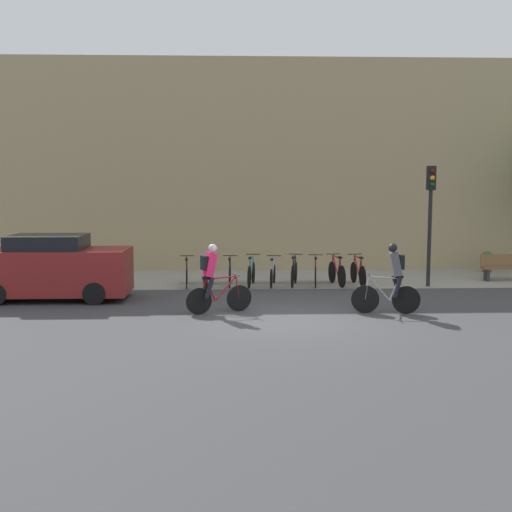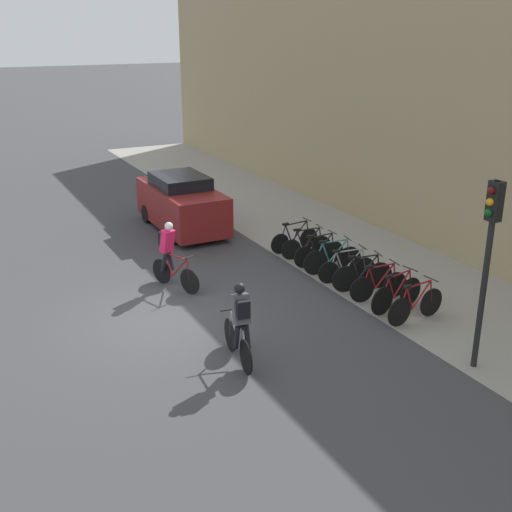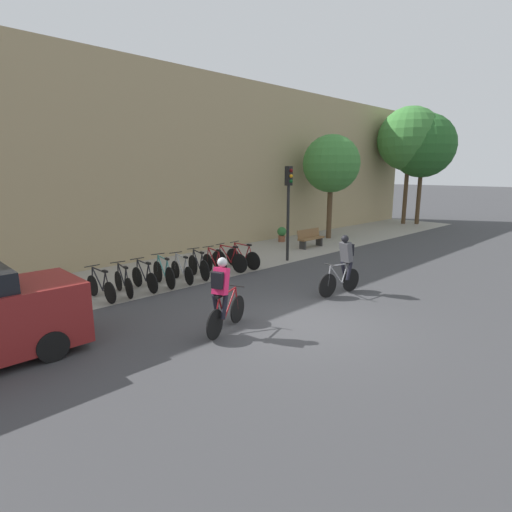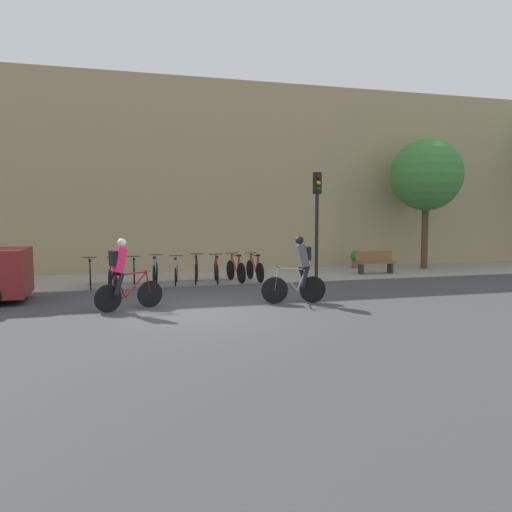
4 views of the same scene
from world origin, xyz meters
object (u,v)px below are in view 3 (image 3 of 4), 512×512
parked_bike_4 (182,271)px  parked_bike_7 (229,260)px  cyclist_grey (344,263)px  bench (310,238)px  potted_plant (282,233)px  cyclist_pink (223,294)px  parked_bike_8 (243,257)px  parked_bike_6 (214,264)px  parked_bike_1 (123,282)px  parked_bike_5 (199,266)px  parked_bike_2 (144,278)px  traffic_light_pole (289,196)px  parked_bike_0 (101,287)px  parked_bike_3 (164,273)px

parked_bike_4 → parked_bike_7: bearing=0.1°
cyclist_grey → bench: size_ratio=1.12×
bench → potted_plant: bearing=84.5°
cyclist_pink → parked_bike_8: 6.33m
parked_bike_8 → bench: size_ratio=1.07×
cyclist_grey → parked_bike_6: size_ratio=1.11×
parked_bike_1 → parked_bike_5: size_ratio=0.96×
bench → parked_bike_7: bearing=-172.1°
cyclist_pink → parked_bike_2: cyclist_pink is taller
cyclist_pink → parked_bike_5: 5.04m
parked_bike_7 → traffic_light_pole: bearing=-6.7°
parked_bike_0 → parked_bike_7: 4.85m
parked_bike_1 → parked_bike_3: (1.39, 0.00, 0.03)m
parked_bike_8 → bench: bearing=9.0°
parked_bike_4 → parked_bike_8: (2.77, 0.00, 0.03)m
cyclist_grey → parked_bike_0: size_ratio=1.07×
parked_bike_2 → bench: (9.36, 0.82, 0.08)m
parked_bike_2 → traffic_light_pole: (6.36, -0.34, 2.26)m
parked_bike_7 → parked_bike_6: bearing=-180.0°
parked_bike_2 → traffic_light_pole: bearing=-3.1°
traffic_light_pole → bench: (2.99, 1.16, -2.18)m
parked_bike_4 → bench: size_ratio=1.03×
parked_bike_0 → parked_bike_2: 1.39m
parked_bike_6 → potted_plant: (6.78, 2.87, 0.04)m
parked_bike_1 → parked_bike_6: size_ratio=0.98×
parked_bike_5 → potted_plant: (7.48, 2.87, 0.02)m
traffic_light_pole → bench: traffic_light_pole is taller
parked_bike_1 → parked_bike_6: parked_bike_6 is taller
parked_bike_5 → potted_plant: parked_bike_5 is taller
parked_bike_0 → parked_bike_4: (2.77, -0.00, -0.00)m
cyclist_pink → bench: bearing=27.8°
parked_bike_8 → bench: 5.26m
parked_bike_0 → parked_bike_4: parked_bike_0 is taller
parked_bike_2 → potted_plant: bearing=16.7°
parked_bike_1 → potted_plant: bearing=15.7°
parked_bike_7 → potted_plant: size_ratio=2.18×
parked_bike_5 → bench: bearing=6.4°
parked_bike_2 → cyclist_pink: bearing=-95.5°
parked_bike_6 → parked_bike_7: parked_bike_7 is taller
cyclist_grey → parked_bike_3: size_ratio=1.04×
parked_bike_1 → cyclist_pink: bearing=-86.4°
cyclist_grey → parked_bike_8: bearing=89.8°
parked_bike_3 → parked_bike_5: bearing=0.0°
cyclist_grey → parked_bike_4: 5.33m
parked_bike_4 → parked_bike_5: parked_bike_5 is taller
cyclist_pink → bench: (9.78, 5.16, -0.48)m
traffic_light_pole → parked_bike_5: bearing=175.4°
parked_bike_3 → parked_bike_6: parked_bike_3 is taller
parked_bike_2 → bench: size_ratio=1.01×
bench → parked_bike_1: bearing=-175.3°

